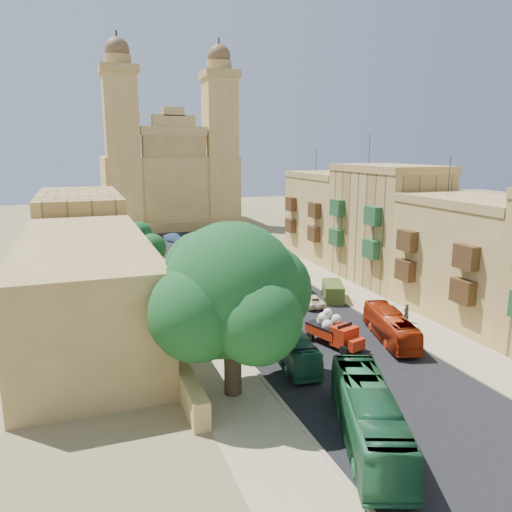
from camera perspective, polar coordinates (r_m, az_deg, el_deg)
ground at (r=34.50m, az=15.31°, el=-15.28°), size 260.00×260.00×0.00m
road_surface at (r=59.78m, az=-1.30°, el=-2.98°), size 14.00×140.00×0.01m
sidewalk_east at (r=63.33m, az=6.89°, el=-2.20°), size 5.00×140.00×0.01m
sidewalk_west at (r=57.60m, az=-10.32°, el=-3.77°), size 5.00×140.00×0.01m
kerb_east at (r=62.26m, az=4.83°, el=-2.35°), size 0.25×140.00×0.12m
kerb_west at (r=58.02m, az=-7.88°, el=-3.51°), size 0.25×140.00×0.12m
townhouse_b at (r=50.45m, az=23.45°, el=-0.26°), size 9.00×14.00×14.90m
townhouse_c at (r=60.98m, az=14.61°, el=3.56°), size 9.00×14.00×17.40m
townhouse_d at (r=72.95m, az=8.40°, el=4.59°), size 9.00×14.00×15.90m
west_wall at (r=47.46m, az=-11.91°, el=-6.19°), size 1.00×40.00×1.80m
west_building_low at (r=44.25m, az=-18.80°, el=-3.48°), size 10.00×28.00×8.40m
west_building_mid at (r=69.56m, az=-19.35°, el=2.70°), size 10.00×22.00×10.00m
church at (r=105.13m, az=-9.85°, el=8.69°), size 28.00×22.50×36.30m
ficus_tree at (r=31.38m, az=-2.59°, el=-4.42°), size 11.33×10.43×11.33m
street_tree_a at (r=39.75m, az=-6.81°, el=-6.57°), size 2.86×2.86×4.40m
street_tree_b at (r=51.06m, az=-9.86°, el=-2.50°), size 2.79×2.79×4.29m
street_tree_c at (r=62.46m, az=-11.82°, el=0.88°), size 3.56×3.56×5.48m
street_tree_d at (r=74.19m, az=-13.14°, el=2.52°), size 3.48×3.48×5.35m
red_truck at (r=41.16m, az=8.92°, el=-8.39°), size 3.33×5.33×2.95m
olive_pickup at (r=53.19m, az=8.78°, el=-4.06°), size 3.47×4.85×1.84m
bus_green_south at (r=28.81m, az=12.73°, el=-17.49°), size 6.41×11.31×3.10m
bus_green_north at (r=37.99m, az=3.87°, el=-10.16°), size 2.98×8.99×2.46m
bus_red_east at (r=43.19m, az=15.12°, el=-7.79°), size 4.21×8.94×2.43m
bus_cream_east at (r=58.53m, az=3.22°, el=-2.14°), size 2.37×8.57×2.37m
car_blue_a at (r=49.92m, az=-3.48°, el=-5.31°), size 1.90×4.00×1.32m
car_white_a at (r=56.63m, az=-4.72°, el=-3.14°), size 1.99×4.47×1.42m
car_cream at (r=50.98m, az=6.35°, el=-5.10°), size 2.32×4.28×1.14m
car_dkblue at (r=75.77m, az=-6.56°, el=0.69°), size 3.00×4.71×1.27m
car_white_b at (r=71.97m, az=-1.10°, el=0.12°), size 1.45×3.49×1.18m
car_blue_b at (r=86.33m, az=-9.35°, el=2.06°), size 3.03×4.37×1.36m
pedestrian_a at (r=48.07m, az=16.79°, el=-6.26°), size 0.64×0.42×1.74m
pedestrian_c at (r=45.91m, az=15.74°, el=-6.98°), size 0.85×1.20×1.88m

